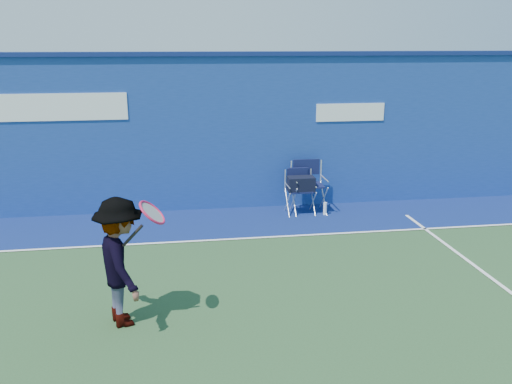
{
  "coord_description": "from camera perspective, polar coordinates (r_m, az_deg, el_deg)",
  "views": [
    {
      "loc": [
        0.11,
        -5.45,
        3.28
      ],
      "look_at": [
        1.33,
        2.6,
        1.0
      ],
      "focal_mm": 38.0,
      "sensor_mm": 36.0,
      "label": 1
    }
  ],
  "objects": [
    {
      "name": "ground",
      "position": [
        6.36,
        -8.68,
        -15.59
      ],
      "size": [
        80.0,
        80.0,
        0.0
      ],
      "primitive_type": "plane",
      "color": "#294927",
      "rests_on": "ground"
    },
    {
      "name": "stadium_wall",
      "position": [
        10.79,
        -9.15,
        6.22
      ],
      "size": [
        24.0,
        0.5,
        3.08
      ],
      "color": "navy",
      "rests_on": "ground"
    },
    {
      "name": "out_of_bounds_strip",
      "position": [
        10.09,
        -8.78,
        -3.48
      ],
      "size": [
        24.0,
        1.8,
        0.01
      ],
      "primitive_type": "cube",
      "color": "navy",
      "rests_on": "ground"
    },
    {
      "name": "court_lines",
      "position": [
        6.87,
        -8.71,
        -12.93
      ],
      "size": [
        24.0,
        12.0,
        0.01
      ],
      "color": "white",
      "rests_on": "out_of_bounds_strip"
    },
    {
      "name": "directors_chair_left",
      "position": [
        10.6,
        4.68,
        -0.34
      ],
      "size": [
        0.52,
        0.48,
        0.87
      ],
      "color": "silver",
      "rests_on": "ground"
    },
    {
      "name": "directors_chair_right",
      "position": [
        10.71,
        5.56,
        -0.48
      ],
      "size": [
        0.61,
        0.54,
        1.02
      ],
      "color": "silver",
      "rests_on": "ground"
    },
    {
      "name": "water_bottle",
      "position": [
        10.62,
        7.28,
        -1.75
      ],
      "size": [
        0.07,
        0.07,
        0.26
      ],
      "primitive_type": "cylinder",
      "color": "white",
      "rests_on": "ground"
    },
    {
      "name": "tennis_player",
      "position": [
        6.58,
        -14.05,
        -7.15
      ],
      "size": [
        1.02,
        1.14,
        1.56
      ],
      "color": "#EA4738",
      "rests_on": "ground"
    }
  ]
}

